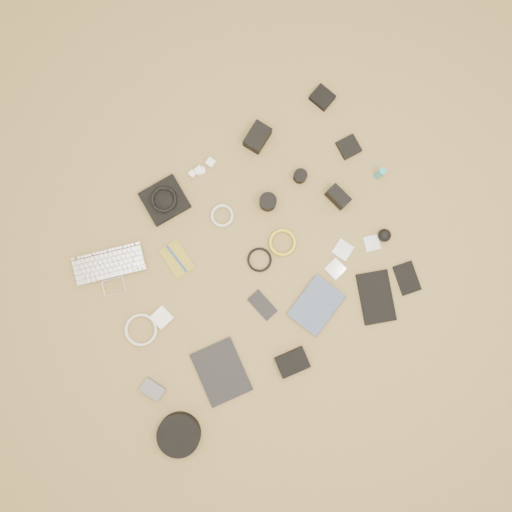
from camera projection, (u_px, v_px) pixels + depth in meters
room_shell at (239, 248)px, 0.95m from camera, size 4.04×4.04×2.58m
laptop at (112, 274)px, 2.18m from camera, size 0.37×0.31×0.02m
headphone_pouch at (165, 200)px, 2.20m from camera, size 0.19×0.18×0.03m
headphones at (164, 199)px, 2.18m from camera, size 0.15×0.15×0.01m
charger_a at (192, 174)px, 2.21m from camera, size 0.03×0.03×0.03m
charger_b at (199, 171)px, 2.21m from camera, size 0.03×0.03×0.03m
charger_c at (211, 163)px, 2.21m from camera, size 0.04×0.04×0.03m
charger_d at (202, 171)px, 2.21m from camera, size 0.04×0.04×0.03m
dslr_camera at (257, 137)px, 2.20m from camera, size 0.14×0.12×0.07m
lens_pouch at (322, 97)px, 2.22m from camera, size 0.10×0.11×0.03m
notebook_olive at (177, 259)px, 2.20m from camera, size 0.10×0.15×0.01m
pen_blue at (177, 259)px, 2.19m from camera, size 0.02×0.14×0.01m
cable_white_a at (222, 216)px, 2.20m from camera, size 0.13×0.13×0.01m
lens_a at (268, 202)px, 2.17m from camera, size 0.09×0.09×0.08m
lens_b at (300, 176)px, 2.19m from camera, size 0.07×0.07×0.05m
card_reader at (349, 147)px, 2.22m from camera, size 0.10×0.10×0.02m
power_brick at (162, 317)px, 2.17m from camera, size 0.09×0.09×0.03m
cable_white_b at (141, 330)px, 2.18m from camera, size 0.18×0.18×0.01m
cable_black at (259, 260)px, 2.20m from camera, size 0.13×0.13×0.01m
cable_yellow at (282, 243)px, 2.20m from camera, size 0.15×0.15×0.01m
flash at (338, 197)px, 2.18m from camera, size 0.07×0.11×0.08m
lens_cleaner at (380, 173)px, 2.17m from camera, size 0.03×0.03×0.10m
battery_charger at (153, 389)px, 2.16m from camera, size 0.10×0.11×0.03m
tablet at (221, 372)px, 2.17m from camera, size 0.24×0.28×0.01m
phone at (262, 305)px, 2.18m from camera, size 0.08×0.14×0.01m
filter_case_left at (335, 269)px, 2.19m from camera, size 0.08×0.08×0.01m
filter_case_mid at (343, 250)px, 2.20m from camera, size 0.10×0.10×0.01m
filter_case_right at (372, 243)px, 2.20m from camera, size 0.09×0.09×0.01m
air_blower at (384, 235)px, 2.18m from camera, size 0.06×0.06×0.06m
headphone_case at (179, 435)px, 2.13m from camera, size 0.24×0.24×0.05m
drive_case at (292, 362)px, 2.16m from camera, size 0.15×0.12×0.03m
paperback at (331, 317)px, 2.18m from camera, size 0.26×0.23×0.02m
notebook_black_a at (376, 297)px, 2.18m from camera, size 0.22×0.26×0.02m
notebook_black_b at (407, 278)px, 2.19m from camera, size 0.12×0.15×0.01m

